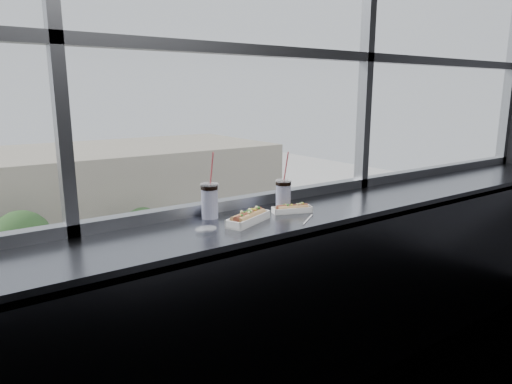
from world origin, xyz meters
TOP-DOWN VIEW (x-y plane):
  - wall_back_lower at (0.00, 1.50)m, footprint 6.00×0.00m
  - counter at (0.00, 1.23)m, footprint 6.00×0.55m
  - counter_fascia at (0.00, 0.97)m, footprint 6.00×0.04m
  - hotdog_tray_left at (-0.19, 1.19)m, footprint 0.31×0.20m
  - hotdog_tray_right at (0.13, 1.22)m, footprint 0.24×0.14m
  - soda_cup_left at (-0.31, 1.39)m, footprint 0.10×0.10m
  - soda_cup_right at (0.11, 1.28)m, footprint 0.09×0.09m
  - loose_straw at (0.10, 1.05)m, footprint 0.17×0.12m
  - wrapper at (-0.45, 1.19)m, footprint 0.11×0.08m
  - street_asphalt at (0.00, 21.50)m, footprint 80.00×10.00m
  - car_near_d at (7.84, 17.50)m, footprint 2.91×6.09m
  - car_near_e at (15.43, 17.50)m, footprint 2.76×6.52m
  - car_far_c at (12.03, 25.50)m, footprint 2.67×6.10m
  - pedestrian_c at (5.66, 29.61)m, footprint 0.82×0.61m
  - pedestrian_d at (7.82, 28.98)m, footprint 0.73×0.97m
  - tree_center at (2.15, 29.50)m, footprint 3.65×3.65m
  - tree_right at (9.95, 29.50)m, footprint 3.04×3.04m

SIDE VIEW (x-z plane):
  - street_asphalt at x=0.00m, z-range -11.00..-10.94m
  - pedestrian_c at x=5.66m, z-range -10.96..-9.12m
  - car_near_d at x=7.84m, z-range -10.94..-8.97m
  - car_far_c at x=12.03m, z-range -10.94..-8.93m
  - pedestrian_d at x=7.82m, z-range -10.96..-8.77m
  - car_near_e at x=15.43m, z-range -10.94..-8.77m
  - tree_right at x=9.95m, z-range -10.15..-5.40m
  - tree_center at x=2.15m, z-range -9.98..-4.28m
  - wall_back_lower at x=0.00m, z-range -2.45..3.55m
  - counter_fascia at x=0.00m, z-range 0.03..1.07m
  - counter at x=0.00m, z-range 1.04..1.10m
  - loose_straw at x=0.10m, z-range 1.10..1.11m
  - wrapper at x=-0.45m, z-range 1.10..1.13m
  - hotdog_tray_right at x=0.13m, z-range 1.09..1.15m
  - hotdog_tray_left at x=-0.19m, z-range 1.09..1.17m
  - soda_cup_right at x=0.11m, z-range 1.03..1.37m
  - soda_cup_left at x=-0.31m, z-range 1.02..1.39m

